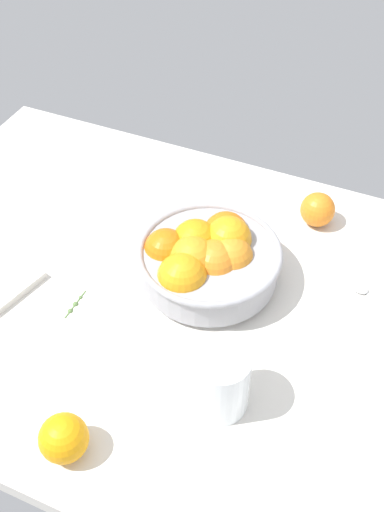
{
  "coord_description": "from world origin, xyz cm",
  "views": [
    {
      "loc": [
        29.91,
        -65.0,
        82.76
      ],
      "look_at": [
        0.32,
        2.49,
        8.25
      ],
      "focal_mm": 43.96,
      "sensor_mm": 36.0,
      "label": 1
    }
  ],
  "objects_px": {
    "fruit_bowl": "(207,258)",
    "juice_glass": "(220,383)",
    "loose_orange_0": "(318,210)",
    "spoon": "(379,299)",
    "loose_orange_2": "(64,438)"
  },
  "relations": [
    {
      "from": "fruit_bowl",
      "to": "loose_orange_2",
      "type": "bearing_deg",
      "value": -97.64
    },
    {
      "from": "juice_glass",
      "to": "loose_orange_0",
      "type": "relative_size",
      "value": 1.64
    },
    {
      "from": "juice_glass",
      "to": "loose_orange_0",
      "type": "height_order",
      "value": "juice_glass"
    },
    {
      "from": "fruit_bowl",
      "to": "juice_glass",
      "type": "xyz_separation_m",
      "value": [
        0.11,
        -0.23,
        -0.0
      ]
    },
    {
      "from": "fruit_bowl",
      "to": "juice_glass",
      "type": "height_order",
      "value": "fruit_bowl"
    },
    {
      "from": "fruit_bowl",
      "to": "loose_orange_2",
      "type": "xyz_separation_m",
      "value": [
        -0.05,
        -0.39,
        -0.02
      ]
    },
    {
      "from": "juice_glass",
      "to": "loose_orange_0",
      "type": "bearing_deg",
      "value": 86.96
    },
    {
      "from": "loose_orange_0",
      "to": "spoon",
      "type": "bearing_deg",
      "value": -44.24
    },
    {
      "from": "juice_glass",
      "to": "spoon",
      "type": "distance_m",
      "value": 0.35
    },
    {
      "from": "loose_orange_2",
      "to": "spoon",
      "type": "bearing_deg",
      "value": 52.98
    },
    {
      "from": "juice_glass",
      "to": "loose_orange_2",
      "type": "relative_size",
      "value": 1.55
    },
    {
      "from": "juice_glass",
      "to": "loose_orange_0",
      "type": "distance_m",
      "value": 0.45
    },
    {
      "from": "loose_orange_0",
      "to": "juice_glass",
      "type": "bearing_deg",
      "value": -93.04
    },
    {
      "from": "juice_glass",
      "to": "spoon",
      "type": "bearing_deg",
      "value": 58.92
    },
    {
      "from": "fruit_bowl",
      "to": "spoon",
      "type": "relative_size",
      "value": 1.61
    }
  ]
}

